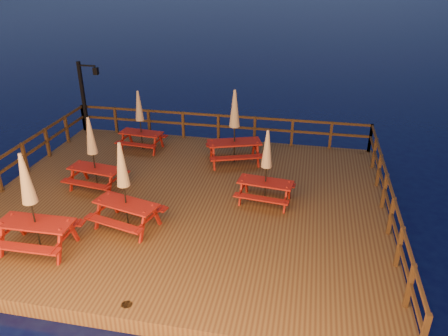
# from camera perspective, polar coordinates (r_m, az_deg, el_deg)

# --- Properties ---
(ground) EXTENTS (500.00, 500.00, 0.00)m
(ground) POSITION_cam_1_polar(r_m,az_deg,el_deg) (13.70, -4.97, -5.49)
(ground) COLOR #050632
(ground) RESTS_ON ground
(deck) EXTENTS (12.00, 10.00, 0.40)m
(deck) POSITION_cam_1_polar(r_m,az_deg,el_deg) (13.59, -5.00, -4.77)
(deck) COLOR #4B2D18
(deck) RESTS_ON ground
(deck_piles) EXTENTS (11.44, 9.44, 1.40)m
(deck_piles) POSITION_cam_1_polar(r_m,az_deg,el_deg) (13.86, -4.92, -6.55)
(deck_piles) COLOR #361E11
(deck_piles) RESTS_ON ground
(railing) EXTENTS (11.80, 9.75, 1.10)m
(railing) POSITION_cam_1_polar(r_m,az_deg,el_deg) (14.67, -3.25, 1.96)
(railing) COLOR #361E11
(railing) RESTS_ON deck
(lamp_post) EXTENTS (0.85, 0.18, 3.00)m
(lamp_post) POSITION_cam_1_polar(r_m,az_deg,el_deg) (18.70, -17.57, 9.50)
(lamp_post) COLOR black
(lamp_post) RESTS_ON deck
(picnic_table_0) EXTENTS (1.73, 1.47, 2.30)m
(picnic_table_0) POSITION_cam_1_polar(r_m,az_deg,el_deg) (16.74, -10.91, 6.22)
(picnic_table_0) COLOR maroon
(picnic_table_0) RESTS_ON deck
(picnic_table_1) EXTENTS (2.29, 2.09, 2.69)m
(picnic_table_1) POSITION_cam_1_polar(r_m,az_deg,el_deg) (15.24, 1.38, 5.51)
(picnic_table_1) COLOR maroon
(picnic_table_1) RESTS_ON deck
(picnic_table_2) EXTENTS (1.89, 1.56, 2.66)m
(picnic_table_2) POSITION_cam_1_polar(r_m,az_deg,el_deg) (11.57, -23.96, -4.03)
(picnic_table_2) COLOR maroon
(picnic_table_2) RESTS_ON deck
(picnic_table_3) EXTENTS (1.85, 1.59, 2.39)m
(picnic_table_3) POSITION_cam_1_polar(r_m,az_deg,el_deg) (14.11, -16.77, 1.94)
(picnic_table_3) COLOR maroon
(picnic_table_3) RESTS_ON deck
(picnic_table_4) EXTENTS (1.77, 1.51, 2.32)m
(picnic_table_4) POSITION_cam_1_polar(r_m,az_deg,el_deg) (12.78, 5.55, 0.25)
(picnic_table_4) COLOR maroon
(picnic_table_4) RESTS_ON deck
(picnic_table_5) EXTENTS (2.06, 1.83, 2.51)m
(picnic_table_5) POSITION_cam_1_polar(r_m,az_deg,el_deg) (11.79, -12.96, -2.15)
(picnic_table_5) COLOR maroon
(picnic_table_5) RESTS_ON deck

